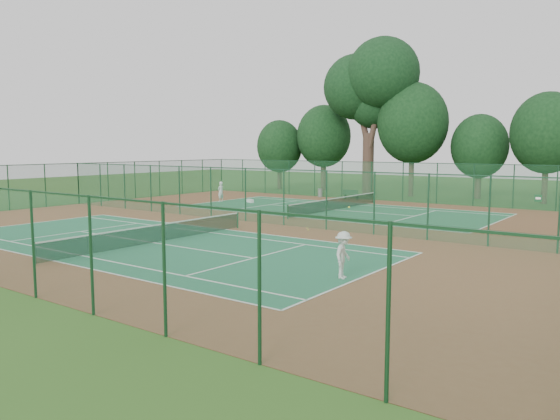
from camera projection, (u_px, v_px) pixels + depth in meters
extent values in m
plane|color=#284F18|center=(264.00, 223.00, 34.78)|extent=(120.00, 120.00, 0.00)
cube|color=brown|center=(264.00, 223.00, 34.78)|extent=(40.00, 36.00, 0.01)
cube|color=#1E6141|center=(155.00, 243.00, 27.56)|extent=(23.77, 10.97, 0.01)
cube|color=#1E5F3A|center=(336.00, 210.00, 41.99)|extent=(23.77, 10.97, 0.01)
cube|color=#1B532E|center=(387.00, 181.00, 49.01)|extent=(40.00, 0.02, 3.50)
cube|color=#12311E|center=(387.00, 162.00, 48.81)|extent=(40.00, 0.05, 0.05)
cube|color=#194C32|center=(78.00, 183.00, 46.30)|extent=(0.02, 36.00, 3.50)
cube|color=#153A1F|center=(77.00, 163.00, 46.10)|extent=(0.05, 36.00, 0.05)
cube|color=#174526|center=(264.00, 196.00, 34.57)|extent=(40.00, 0.02, 3.50)
cube|color=#153B25|center=(264.00, 169.00, 34.38)|extent=(40.00, 0.05, 0.05)
cylinder|color=#153A20|center=(34.00, 254.00, 22.37)|extent=(0.10, 0.10, 0.97)
cylinder|color=#153A20|center=(238.00, 220.00, 32.64)|extent=(0.10, 0.10, 0.97)
cube|color=black|center=(155.00, 234.00, 27.50)|extent=(0.02, 12.80, 0.85)
cube|color=white|center=(155.00, 225.00, 27.45)|extent=(0.04, 12.80, 0.06)
cylinder|color=#14371A|center=(288.00, 212.00, 36.81)|extent=(0.10, 0.10, 0.97)
cylinder|color=#14371A|center=(373.00, 198.00, 47.07)|extent=(0.10, 0.10, 0.97)
cube|color=black|center=(336.00, 204.00, 41.94)|extent=(0.02, 12.80, 0.85)
cube|color=white|center=(336.00, 198.00, 41.89)|extent=(0.04, 12.80, 0.06)
imported|color=silver|center=(343.00, 255.00, 20.06)|extent=(0.88, 1.25, 1.76)
imported|color=white|center=(221.00, 192.00, 48.08)|extent=(0.43, 0.65, 1.78)
cylinder|color=gray|center=(320.00, 193.00, 52.82)|extent=(0.55, 0.55, 0.81)
cube|color=#12351A|center=(345.00, 197.00, 50.53)|extent=(0.12, 0.40, 0.45)
cube|color=#12351A|center=(357.00, 197.00, 49.94)|extent=(0.12, 0.40, 0.45)
cube|color=#12351A|center=(351.00, 195.00, 50.21)|extent=(1.53, 0.57, 0.05)
cube|color=#12351A|center=(350.00, 192.00, 50.01)|extent=(1.49, 0.21, 0.45)
cube|color=white|center=(250.00, 201.00, 47.59)|extent=(0.84, 0.56, 0.30)
sphere|color=#BDDC33|center=(307.00, 228.00, 32.44)|extent=(0.07, 0.07, 0.07)
sphere|color=gold|center=(308.00, 230.00, 31.72)|extent=(0.07, 0.07, 0.07)
sphere|color=#CDDD33|center=(238.00, 221.00, 35.41)|extent=(0.08, 0.08, 0.08)
cylinder|color=#36251D|center=(368.00, 164.00, 55.30)|extent=(1.14, 1.14, 6.24)
cylinder|color=#36251D|center=(362.00, 118.00, 55.56)|extent=(2.11, 0.62, 6.20)
cylinder|color=#36251D|center=(377.00, 114.00, 54.01)|extent=(1.97, 0.58, 6.73)
sphere|color=black|center=(356.00, 87.00, 55.62)|extent=(6.66, 6.66, 6.66)
sphere|color=black|center=(383.00, 74.00, 53.20)|extent=(7.07, 7.07, 7.07)
sphere|color=black|center=(375.00, 102.00, 55.12)|extent=(5.41, 5.41, 5.41)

